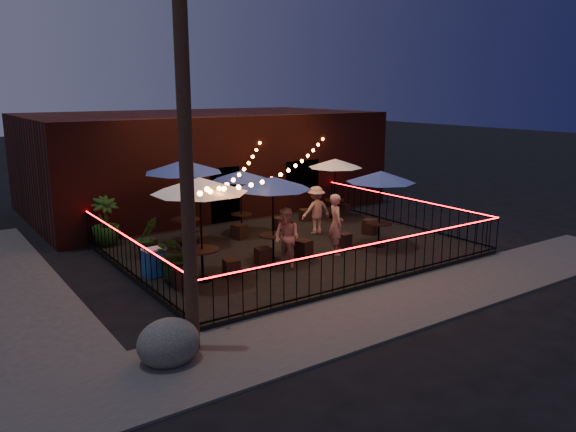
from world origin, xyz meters
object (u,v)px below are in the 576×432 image
(cafe_table_5, at_px, (335,164))
(cafe_table_0, at_px, (200,187))
(cafe_table_3, at_px, (241,176))
(cooler, at_px, (154,262))
(boulder, at_px, (169,343))
(utility_pole, at_px, (185,145))
(cafe_table_2, at_px, (273,184))
(cafe_table_1, at_px, (183,168))
(cafe_table_4, at_px, (381,178))

(cafe_table_5, bearing_deg, cafe_table_0, -153.44)
(cafe_table_3, distance_m, cooler, 5.19)
(boulder, bearing_deg, cooler, 71.51)
(utility_pole, distance_m, cafe_table_2, 5.80)
(cafe_table_1, height_order, cooler, cafe_table_1)
(cafe_table_1, bearing_deg, boulder, -117.04)
(cafe_table_0, height_order, cafe_table_3, cafe_table_0)
(cafe_table_4, bearing_deg, cafe_table_1, 143.94)
(cafe_table_1, bearing_deg, cafe_table_0, -107.98)
(cafe_table_0, bearing_deg, cafe_table_3, 48.15)
(cafe_table_4, bearing_deg, cooler, 170.10)
(boulder, bearing_deg, cafe_table_4, 21.25)
(cafe_table_0, bearing_deg, boulder, -124.72)
(cafe_table_0, xyz_separation_m, cafe_table_3, (3.28, 3.66, -0.48))
(cafe_table_1, relative_size, cafe_table_2, 1.10)
(utility_pole, distance_m, boulder, 3.65)
(utility_pole, height_order, boulder, utility_pole)
(cafe_table_0, distance_m, cooler, 2.48)
(cafe_table_2, relative_size, cafe_table_4, 1.03)
(cafe_table_3, relative_size, cafe_table_4, 1.04)
(utility_pole, relative_size, boulder, 7.75)
(utility_pole, height_order, cafe_table_3, utility_pole)
(cafe_table_2, distance_m, boulder, 6.49)
(cafe_table_0, relative_size, cafe_table_5, 1.42)
(utility_pole, distance_m, cafe_table_3, 8.76)
(cafe_table_2, bearing_deg, cafe_table_0, -170.73)
(cafe_table_3, xyz_separation_m, cafe_table_5, (4.12, 0.04, 0.10))
(cafe_table_0, distance_m, cafe_table_1, 3.57)
(cafe_table_2, height_order, cafe_table_5, cafe_table_2)
(utility_pole, bearing_deg, cafe_table_3, 53.61)
(cafe_table_0, relative_size, cafe_table_4, 1.35)
(cafe_table_5, bearing_deg, cafe_table_1, -177.21)
(cafe_table_0, bearing_deg, utility_pole, -119.11)
(cafe_table_1, distance_m, cafe_table_4, 6.09)
(cafe_table_4, bearing_deg, cafe_table_5, 70.34)
(cafe_table_2, bearing_deg, cooler, 169.40)
(cafe_table_3, height_order, boulder, cafe_table_3)
(cafe_table_0, height_order, cafe_table_2, cafe_table_0)
(cafe_table_5, bearing_deg, utility_pole, -143.02)
(utility_pole, bearing_deg, cafe_table_1, 66.36)
(cooler, bearing_deg, cafe_table_3, 28.17)
(utility_pole, distance_m, cooler, 5.56)
(boulder, bearing_deg, cafe_table_3, 51.44)
(cafe_table_0, bearing_deg, cafe_table_4, -1.76)
(cafe_table_3, distance_m, cafe_table_4, 4.72)
(utility_pole, relative_size, cafe_table_2, 3.28)
(cooler, bearing_deg, cafe_table_5, 13.76)
(utility_pole, height_order, cooler, utility_pole)
(cafe_table_3, bearing_deg, cafe_table_2, -104.45)
(cafe_table_2, bearing_deg, cafe_table_4, -9.25)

